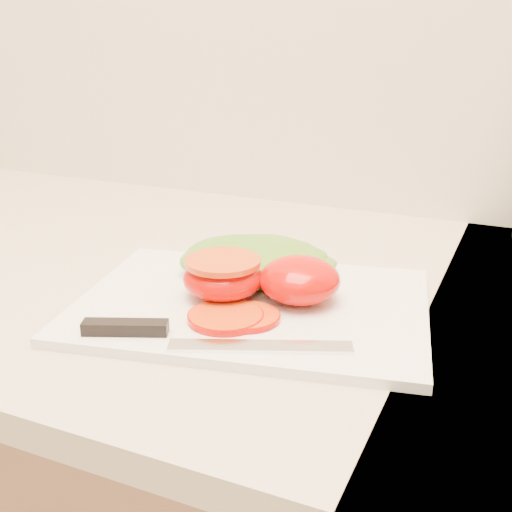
% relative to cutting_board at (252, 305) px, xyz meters
% --- Properties ---
extents(cutting_board, '(0.39, 0.32, 0.01)m').
position_rel_cutting_board_xyz_m(cutting_board, '(0.00, 0.00, 0.00)').
color(cutting_board, white).
rests_on(cutting_board, counter).
extents(tomato_half_dome, '(0.08, 0.08, 0.05)m').
position_rel_cutting_board_xyz_m(tomato_half_dome, '(0.04, 0.02, 0.03)').
color(tomato_half_dome, '#DE0100').
rests_on(tomato_half_dome, cutting_board).
extents(tomato_half_cut, '(0.08, 0.08, 0.04)m').
position_rel_cutting_board_xyz_m(tomato_half_cut, '(-0.03, -0.00, 0.03)').
color(tomato_half_cut, '#DE0100').
rests_on(tomato_half_cut, cutting_board).
extents(tomato_slice_0, '(0.07, 0.07, 0.01)m').
position_rel_cutting_board_xyz_m(tomato_slice_0, '(-0.00, -0.05, 0.01)').
color(tomato_slice_0, '#D74F14').
rests_on(tomato_slice_0, cutting_board).
extents(tomato_slice_1, '(0.06, 0.06, 0.01)m').
position_rel_cutting_board_xyz_m(tomato_slice_1, '(0.01, -0.04, 0.01)').
color(tomato_slice_1, '#D74F14').
rests_on(tomato_slice_1, cutting_board).
extents(lettuce_leaf_0, '(0.20, 0.17, 0.03)m').
position_rel_cutting_board_xyz_m(lettuce_leaf_0, '(-0.03, 0.07, 0.02)').
color(lettuce_leaf_0, '#539427').
rests_on(lettuce_leaf_0, cutting_board).
extents(lettuce_leaf_1, '(0.12, 0.11, 0.02)m').
position_rel_cutting_board_xyz_m(lettuce_leaf_1, '(0.01, 0.08, 0.02)').
color(lettuce_leaf_1, '#539427').
rests_on(lettuce_leaf_1, cutting_board).
extents(knife, '(0.24, 0.09, 0.01)m').
position_rel_cutting_board_xyz_m(knife, '(-0.03, -0.10, 0.01)').
color(knife, silver).
rests_on(knife, cutting_board).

